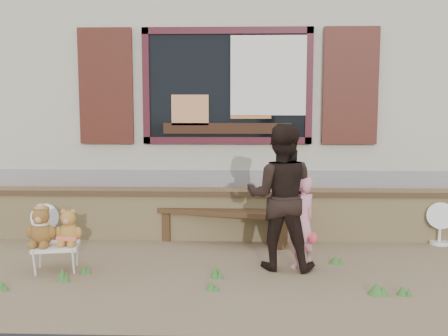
{
  "coord_description": "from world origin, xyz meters",
  "views": [
    {
      "loc": [
        0.23,
        -5.84,
        1.79
      ],
      "look_at": [
        0.0,
        0.6,
        1.0
      ],
      "focal_mm": 42.0,
      "sensor_mm": 36.0,
      "label": 1
    }
  ],
  "objects_px": {
    "teddy_bear_left": "(42,225)",
    "adult": "(281,197)",
    "folding_chair": "(56,247)",
    "teddy_bear_right": "(69,226)",
    "child": "(301,222)",
    "bench": "(224,218)"
  },
  "relations": [
    {
      "from": "teddy_bear_left",
      "to": "adult",
      "type": "xyz_separation_m",
      "value": [
        2.56,
        0.22,
        0.29
      ]
    },
    {
      "from": "folding_chair",
      "to": "teddy_bear_right",
      "type": "distance_m",
      "value": 0.26
    },
    {
      "from": "child",
      "to": "adult",
      "type": "xyz_separation_m",
      "value": [
        -0.23,
        -0.03,
        0.28
      ]
    },
    {
      "from": "folding_chair",
      "to": "child",
      "type": "bearing_deg",
      "value": -6.79
    },
    {
      "from": "folding_chair",
      "to": "teddy_bear_right",
      "type": "xyz_separation_m",
      "value": [
        0.14,
        0.03,
        0.22
      ]
    },
    {
      "from": "teddy_bear_left",
      "to": "adult",
      "type": "bearing_deg",
      "value": -6.56
    },
    {
      "from": "bench",
      "to": "teddy_bear_left",
      "type": "distance_m",
      "value": 2.29
    },
    {
      "from": "bench",
      "to": "child",
      "type": "relative_size",
      "value": 1.72
    },
    {
      "from": "bench",
      "to": "adult",
      "type": "relative_size",
      "value": 1.11
    },
    {
      "from": "adult",
      "to": "teddy_bear_right",
      "type": "bearing_deg",
      "value": 13.72
    },
    {
      "from": "teddy_bear_left",
      "to": "teddy_bear_right",
      "type": "bearing_deg",
      "value": -0.0
    },
    {
      "from": "bench",
      "to": "teddy_bear_left",
      "type": "bearing_deg",
      "value": -132.99
    },
    {
      "from": "bench",
      "to": "folding_chair",
      "type": "xyz_separation_m",
      "value": [
        -1.77,
        -1.23,
        -0.06
      ]
    },
    {
      "from": "teddy_bear_right",
      "to": "child",
      "type": "distance_m",
      "value": 2.52
    },
    {
      "from": "bench",
      "to": "teddy_bear_right",
      "type": "bearing_deg",
      "value": -130.03
    },
    {
      "from": "adult",
      "to": "folding_chair",
      "type": "bearing_deg",
      "value": 14.14
    },
    {
      "from": "folding_chair",
      "to": "teddy_bear_left",
      "type": "bearing_deg",
      "value": 180.0
    },
    {
      "from": "teddy_bear_left",
      "to": "child",
      "type": "relative_size",
      "value": 0.43
    },
    {
      "from": "child",
      "to": "teddy_bear_right",
      "type": "bearing_deg",
      "value": -32.58
    },
    {
      "from": "folding_chair",
      "to": "child",
      "type": "relative_size",
      "value": 0.53
    },
    {
      "from": "folding_chair",
      "to": "teddy_bear_left",
      "type": "relative_size",
      "value": 1.23
    },
    {
      "from": "folding_chair",
      "to": "teddy_bear_left",
      "type": "height_order",
      "value": "teddy_bear_left"
    }
  ]
}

